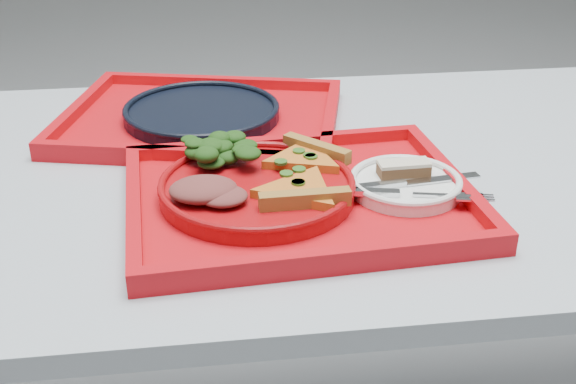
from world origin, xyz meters
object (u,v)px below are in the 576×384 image
object	(u,v)px
tray_far	(202,122)
dessert_bar	(404,168)
dinner_plate	(257,190)
tray_main	(299,201)
navy_plate	(202,114)

from	to	relation	value
tray_far	dessert_bar	size ratio (longest dim) A/B	6.31
dinner_plate	dessert_bar	xyz separation A→B (m)	(0.20, 0.01, 0.01)
tray_main	dinner_plate	size ratio (longest dim) A/B	1.73
tray_far	dessert_bar	xyz separation A→B (m)	(0.27, -0.28, 0.03)
dinner_plate	dessert_bar	distance (m)	0.20
tray_far	navy_plate	distance (m)	0.01
dinner_plate	navy_plate	size ratio (longest dim) A/B	1.00
navy_plate	dessert_bar	world-z (taller)	dessert_bar
tray_far	dinner_plate	xyz separation A→B (m)	(0.07, -0.30, 0.02)
tray_main	navy_plate	distance (m)	0.33
tray_main	tray_far	size ratio (longest dim) A/B	1.00
tray_main	navy_plate	world-z (taller)	navy_plate
dinner_plate	dessert_bar	bearing A→B (deg)	3.11
tray_main	tray_far	distance (m)	0.33
tray_main	navy_plate	bearing A→B (deg)	107.93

